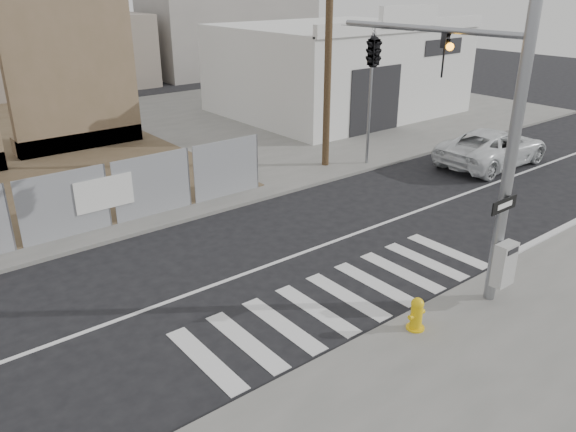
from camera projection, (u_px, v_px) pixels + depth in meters
ground at (284, 260)px, 15.56m from camera, size 100.00×100.00×0.00m
sidewalk_far at (95, 149)px, 25.63m from camera, size 50.00×20.00×0.12m
signal_pole at (415, 86)px, 13.66m from camera, size 0.96×5.87×7.00m
far_signal_pole at (371, 81)px, 22.12m from camera, size 0.16×0.20×5.60m
concrete_wall_right at (73, 76)px, 24.12m from camera, size 5.50×1.30×8.00m
auto_shop at (336, 68)px, 31.96m from camera, size 12.00×10.20×5.95m
utility_pole_right at (329, 36)px, 21.24m from camera, size 1.60×0.28×10.00m
fire_hydrant at (417, 314)px, 12.13m from camera, size 0.47×0.42×0.76m
suv at (493, 147)px, 23.30m from camera, size 5.45×2.55×1.51m
traffic_cone_d at (165, 198)px, 18.79m from camera, size 0.42×0.42×0.62m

